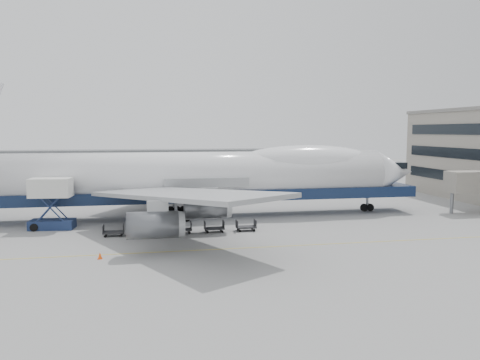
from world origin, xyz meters
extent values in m
plane|color=gray|center=(0.00, 0.00, 0.00)|extent=(260.00, 260.00, 0.00)
cube|color=gold|center=(0.00, -6.00, 0.01)|extent=(60.00, 0.15, 0.01)
cube|color=gray|center=(40.00, 8.00, 4.50)|extent=(9.00, 3.00, 3.00)
cylinder|color=slate|center=(36.00, 8.00, 1.50)|extent=(0.50, 0.50, 3.00)
cube|color=slate|center=(-10.00, 70.00, 3.50)|extent=(110.00, 8.00, 7.00)
cylinder|color=white|center=(0.00, 12.00, 5.70)|extent=(52.00, 6.40, 6.40)
cube|color=#111F3F|center=(1.00, 12.00, 3.14)|extent=(60.00, 5.76, 1.50)
cone|color=white|center=(29.00, 12.00, 5.70)|extent=(6.00, 6.40, 6.40)
ellipsoid|color=white|center=(15.60, 12.00, 7.46)|extent=(20.67, 5.78, 4.56)
cube|color=#9EA0A3|center=(-3.00, -2.28, 5.10)|extent=(20.35, 26.74, 2.26)
cube|color=#9EA0A3|center=(-3.00, 26.28, 5.10)|extent=(20.35, 26.74, 2.26)
cylinder|color=#595B60|center=(-6.00, 31.00, 2.90)|extent=(4.80, 2.60, 2.60)
cylinder|color=#595B60|center=(0.00, 22.00, 2.90)|extent=(4.80, 2.60, 2.60)
cylinder|color=#595B60|center=(0.00, 2.00, 2.90)|extent=(4.80, 2.60, 2.60)
cylinder|color=#595B60|center=(-6.00, -7.00, 2.90)|extent=(4.80, 2.60, 2.60)
cylinder|color=slate|center=(25.00, 12.00, 1.25)|extent=(0.36, 0.36, 2.50)
cylinder|color=black|center=(25.00, 12.00, 0.55)|extent=(1.10, 0.45, 1.10)
cylinder|color=slate|center=(-3.00, 9.00, 1.25)|extent=(0.36, 0.36, 2.50)
cylinder|color=black|center=(-3.00, 9.00, 0.55)|extent=(1.10, 0.45, 1.10)
cylinder|color=slate|center=(-3.00, 15.00, 1.25)|extent=(0.36, 0.36, 2.50)
cylinder|color=black|center=(-3.00, 15.00, 0.55)|extent=(1.10, 0.45, 1.10)
cube|color=navy|center=(-17.83, 7.40, 0.56)|extent=(5.33, 2.95, 1.12)
cube|color=silver|center=(-17.83, 7.40, 5.00)|extent=(4.94, 3.11, 2.25)
cube|color=navy|center=(-17.83, 6.28, 2.80)|extent=(3.64, 0.48, 4.03)
cube|color=navy|center=(-17.83, 8.52, 2.80)|extent=(3.64, 0.48, 4.03)
cube|color=slate|center=(-17.83, 9.03, 5.00)|extent=(2.56, 1.46, 0.15)
cylinder|color=black|center=(-19.67, 6.38, 0.46)|extent=(0.92, 0.36, 0.92)
cylinder|color=black|center=(-19.67, 8.42, 0.46)|extent=(0.92, 0.36, 0.92)
cylinder|color=black|center=(-15.99, 6.38, 0.46)|extent=(0.92, 0.36, 0.92)
cylinder|color=black|center=(-15.99, 8.42, 0.46)|extent=(0.92, 0.36, 0.92)
cone|color=#FF4E0D|center=(-10.82, -7.43, 0.32)|extent=(0.41, 0.41, 0.63)
cube|color=#FF4E0D|center=(-10.82, -7.43, 0.02)|extent=(0.43, 0.43, 0.03)
cube|color=#2D2D30|center=(-10.30, 1.97, 0.45)|extent=(2.30, 1.35, 0.18)
cube|color=#2D2D30|center=(-11.40, 1.97, 0.85)|extent=(0.08, 1.35, 0.90)
cube|color=#2D2D30|center=(-9.20, 1.97, 0.85)|extent=(0.08, 1.35, 0.90)
cylinder|color=black|center=(-11.15, 1.42, 0.15)|extent=(0.30, 0.12, 0.30)
cylinder|color=black|center=(-11.15, 2.52, 0.15)|extent=(0.30, 0.12, 0.30)
cylinder|color=black|center=(-9.45, 1.42, 0.15)|extent=(0.30, 0.12, 0.30)
cylinder|color=black|center=(-9.45, 2.52, 0.15)|extent=(0.30, 0.12, 0.30)
cube|color=#2D2D30|center=(-6.52, 1.97, 0.45)|extent=(2.30, 1.35, 0.18)
cube|color=#2D2D30|center=(-7.62, 1.97, 0.85)|extent=(0.08, 1.35, 0.90)
cube|color=#2D2D30|center=(-5.42, 1.97, 0.85)|extent=(0.08, 1.35, 0.90)
cylinder|color=black|center=(-7.37, 1.42, 0.15)|extent=(0.30, 0.12, 0.30)
cylinder|color=black|center=(-7.37, 2.52, 0.15)|extent=(0.30, 0.12, 0.30)
cylinder|color=black|center=(-5.67, 1.42, 0.15)|extent=(0.30, 0.12, 0.30)
cylinder|color=black|center=(-5.67, 2.52, 0.15)|extent=(0.30, 0.12, 0.30)
cube|color=#2D2D30|center=(-2.74, 1.97, 0.45)|extent=(2.30, 1.35, 0.18)
cube|color=#2D2D30|center=(-3.84, 1.97, 0.85)|extent=(0.08, 1.35, 0.90)
cube|color=#2D2D30|center=(-1.64, 1.97, 0.85)|extent=(0.08, 1.35, 0.90)
cylinder|color=black|center=(-3.59, 1.42, 0.15)|extent=(0.30, 0.12, 0.30)
cylinder|color=black|center=(-3.59, 2.52, 0.15)|extent=(0.30, 0.12, 0.30)
cylinder|color=black|center=(-1.89, 1.42, 0.15)|extent=(0.30, 0.12, 0.30)
cylinder|color=black|center=(-1.89, 2.52, 0.15)|extent=(0.30, 0.12, 0.30)
cube|color=#2D2D30|center=(1.03, 1.97, 0.45)|extent=(2.30, 1.35, 0.18)
cube|color=#2D2D30|center=(-0.07, 1.97, 0.85)|extent=(0.08, 1.35, 0.90)
cube|color=#2D2D30|center=(2.13, 1.97, 0.85)|extent=(0.08, 1.35, 0.90)
cylinder|color=black|center=(0.18, 1.42, 0.15)|extent=(0.30, 0.12, 0.30)
cylinder|color=black|center=(0.18, 2.52, 0.15)|extent=(0.30, 0.12, 0.30)
cylinder|color=black|center=(1.88, 1.42, 0.15)|extent=(0.30, 0.12, 0.30)
cylinder|color=black|center=(1.88, 2.52, 0.15)|extent=(0.30, 0.12, 0.30)
cube|color=#2D2D30|center=(4.81, 1.97, 0.45)|extent=(2.30, 1.35, 0.18)
cube|color=#2D2D30|center=(3.71, 1.97, 0.85)|extent=(0.08, 1.35, 0.90)
cube|color=#2D2D30|center=(5.91, 1.97, 0.85)|extent=(0.08, 1.35, 0.90)
cylinder|color=black|center=(3.96, 1.42, 0.15)|extent=(0.30, 0.12, 0.30)
cylinder|color=black|center=(3.96, 2.52, 0.15)|extent=(0.30, 0.12, 0.30)
cylinder|color=black|center=(5.66, 1.42, 0.15)|extent=(0.30, 0.12, 0.30)
cylinder|color=black|center=(5.66, 2.52, 0.15)|extent=(0.30, 0.12, 0.30)
camera|label=1|loc=(-6.01, -51.07, 11.72)|focal=35.00mm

